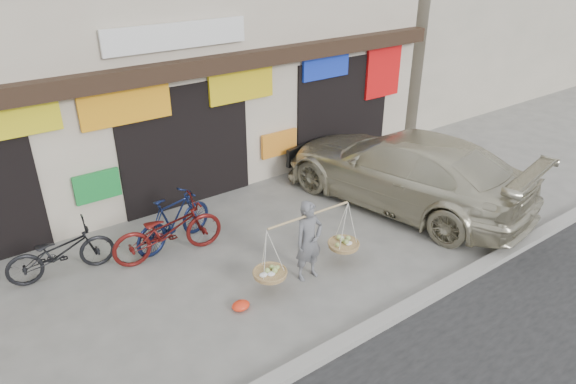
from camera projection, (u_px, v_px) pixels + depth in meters
ground at (279, 276)px, 9.19m from camera, size 70.00×70.00×0.00m
kerb at (355, 337)px, 7.71m from camera, size 70.00×0.25×0.12m
shophouse_block at (125, 28)px, 12.28m from camera, size 14.00×6.32×7.00m
street_vendor at (309, 244)px, 8.87m from camera, size 2.15×0.61×1.49m
bike_0 at (60, 252)px, 9.02m from camera, size 1.87×0.80×0.96m
bike_1 at (174, 220)px, 9.90m from camera, size 1.86×0.98×1.08m
bike_2 at (168, 230)px, 9.53m from camera, size 2.15×0.94×1.10m
suv at (403, 169)px, 11.34m from camera, size 3.42×6.03×1.65m
red_bag at (241, 306)px, 8.34m from camera, size 0.31×0.25×0.14m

